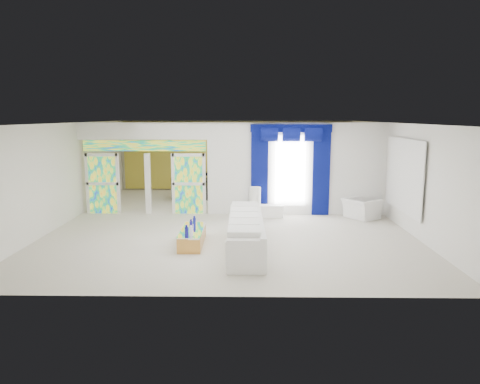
{
  "coord_description": "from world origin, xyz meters",
  "views": [
    {
      "loc": [
        0.5,
        -13.67,
        3.2
      ],
      "look_at": [
        0.3,
        -1.2,
        1.1
      ],
      "focal_mm": 33.79,
      "sensor_mm": 36.0,
      "label": 1
    }
  ],
  "objects_px": {
    "coffee_table": "(192,237)",
    "console_table": "(264,211)",
    "white_sofa": "(246,234)",
    "armchair": "(361,208)",
    "grand_piano": "(196,186)"
  },
  "relations": [
    {
      "from": "white_sofa",
      "to": "armchair",
      "type": "relative_size",
      "value": 3.91
    },
    {
      "from": "console_table",
      "to": "grand_piano",
      "type": "height_order",
      "value": "grand_piano"
    },
    {
      "from": "coffee_table",
      "to": "armchair",
      "type": "distance_m",
      "value": 5.85
    },
    {
      "from": "white_sofa",
      "to": "grand_piano",
      "type": "xyz_separation_m",
      "value": [
        -1.99,
        7.06,
        0.08
      ]
    },
    {
      "from": "coffee_table",
      "to": "armchair",
      "type": "height_order",
      "value": "armchair"
    },
    {
      "from": "coffee_table",
      "to": "console_table",
      "type": "xyz_separation_m",
      "value": [
        1.94,
        3.17,
        0.01
      ]
    },
    {
      "from": "coffee_table",
      "to": "white_sofa",
      "type": "bearing_deg",
      "value": -12.53
    },
    {
      "from": "white_sofa",
      "to": "console_table",
      "type": "xyz_separation_m",
      "value": [
        0.59,
        3.47,
        -0.17
      ]
    },
    {
      "from": "armchair",
      "to": "grand_piano",
      "type": "height_order",
      "value": "grand_piano"
    },
    {
      "from": "coffee_table",
      "to": "grand_piano",
      "type": "relative_size",
      "value": 0.95
    },
    {
      "from": "white_sofa",
      "to": "grand_piano",
      "type": "relative_size",
      "value": 2.18
    },
    {
      "from": "console_table",
      "to": "armchair",
      "type": "height_order",
      "value": "armchair"
    },
    {
      "from": "console_table",
      "to": "armchair",
      "type": "distance_m",
      "value": 3.06
    },
    {
      "from": "console_table",
      "to": "grand_piano",
      "type": "distance_m",
      "value": 4.43
    },
    {
      "from": "console_table",
      "to": "armchair",
      "type": "bearing_deg",
      "value": -2.28
    }
  ]
}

